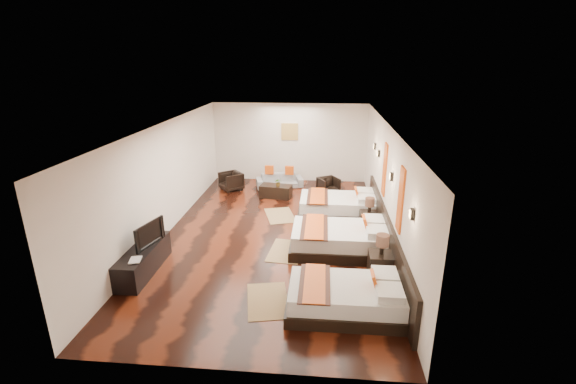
# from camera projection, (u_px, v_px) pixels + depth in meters

# --- Properties ---
(floor) EXTENTS (5.50, 9.50, 0.01)m
(floor) POSITION_uv_depth(u_px,v_px,m) (274.00, 233.00, 10.24)
(floor) COLOR black
(floor) RESTS_ON ground
(ceiling) EXTENTS (5.50, 9.50, 0.01)m
(ceiling) POSITION_uv_depth(u_px,v_px,m) (273.00, 125.00, 9.33)
(ceiling) COLOR white
(ceiling) RESTS_ON floor
(back_wall) EXTENTS (5.50, 0.01, 2.80)m
(back_wall) POSITION_uv_depth(u_px,v_px,m) (290.00, 143.00, 14.26)
(back_wall) COLOR silver
(back_wall) RESTS_ON floor
(left_wall) EXTENTS (0.01, 9.50, 2.80)m
(left_wall) POSITION_uv_depth(u_px,v_px,m) (166.00, 179.00, 10.02)
(left_wall) COLOR silver
(left_wall) RESTS_ON floor
(right_wall) EXTENTS (0.01, 9.50, 2.80)m
(right_wall) POSITION_uv_depth(u_px,v_px,m) (386.00, 185.00, 9.55)
(right_wall) COLOR silver
(right_wall) RESTS_ON floor
(headboard_panel) EXTENTS (0.08, 6.60, 0.90)m
(headboard_panel) POSITION_uv_depth(u_px,v_px,m) (386.00, 235.00, 9.11)
(headboard_panel) COLOR black
(headboard_panel) RESTS_ON floor
(bed_near) EXTENTS (2.08, 1.31, 0.79)m
(bed_near) POSITION_uv_depth(u_px,v_px,m) (346.00, 297.00, 7.05)
(bed_near) COLOR black
(bed_near) RESTS_ON floor
(bed_mid) EXTENTS (2.33, 1.47, 0.89)m
(bed_mid) POSITION_uv_depth(u_px,v_px,m) (342.00, 239.00, 9.23)
(bed_mid) COLOR black
(bed_mid) RESTS_ON floor
(bed_far) EXTENTS (2.22, 1.40, 0.85)m
(bed_far) POSITION_uv_depth(u_px,v_px,m) (339.00, 206.00, 11.33)
(bed_far) COLOR black
(bed_far) RESTS_ON floor
(nightstand_a) EXTENTS (0.49, 0.49, 0.97)m
(nightstand_a) POSITION_uv_depth(u_px,v_px,m) (381.00, 263.00, 8.09)
(nightstand_a) COLOR black
(nightstand_a) RESTS_ON floor
(nightstand_b) EXTENTS (0.46, 0.46, 0.90)m
(nightstand_b) POSITION_uv_depth(u_px,v_px,m) (369.00, 219.00, 10.34)
(nightstand_b) COLOR black
(nightstand_b) RESTS_ON floor
(jute_mat_near) EXTENTS (0.97, 1.32, 0.01)m
(jute_mat_near) POSITION_uv_depth(u_px,v_px,m) (268.00, 300.00, 7.41)
(jute_mat_near) COLOR #94754B
(jute_mat_near) RESTS_ON floor
(jute_mat_mid) EXTENTS (0.87, 1.27, 0.01)m
(jute_mat_mid) POSITION_uv_depth(u_px,v_px,m) (286.00, 251.00, 9.31)
(jute_mat_mid) COLOR #94754B
(jute_mat_mid) RESTS_ON floor
(jute_mat_far) EXTENTS (1.06, 1.37, 0.01)m
(jute_mat_far) POSITION_uv_depth(u_px,v_px,m) (280.00, 215.00, 11.39)
(jute_mat_far) COLOR #94754B
(jute_mat_far) RESTS_ON floor
(tv_console) EXTENTS (0.50, 1.80, 0.55)m
(tv_console) POSITION_uv_depth(u_px,v_px,m) (144.00, 260.00, 8.34)
(tv_console) COLOR black
(tv_console) RESTS_ON floor
(tv) EXTENTS (0.34, 0.90, 0.52)m
(tv) POSITION_uv_depth(u_px,v_px,m) (146.00, 233.00, 8.33)
(tv) COLOR black
(tv) RESTS_ON tv_console
(book) EXTENTS (0.28, 0.34, 0.03)m
(book) POSITION_uv_depth(u_px,v_px,m) (129.00, 260.00, 7.72)
(book) COLOR black
(book) RESTS_ON tv_console
(figurine) EXTENTS (0.33, 0.33, 0.31)m
(figurine) POSITION_uv_depth(u_px,v_px,m) (157.00, 225.00, 8.98)
(figurine) COLOR brown
(figurine) RESTS_ON tv_console
(sofa) EXTENTS (1.71, 1.02, 0.47)m
(sofa) POSITION_uv_depth(u_px,v_px,m) (279.00, 181.00, 13.82)
(sofa) COLOR gray
(sofa) RESTS_ON floor
(armchair_left) EXTENTS (0.95, 0.95, 0.62)m
(armchair_left) POSITION_uv_depth(u_px,v_px,m) (231.00, 181.00, 13.49)
(armchair_left) COLOR black
(armchair_left) RESTS_ON floor
(armchair_right) EXTENTS (0.83, 0.84, 0.56)m
(armchair_right) POSITION_uv_depth(u_px,v_px,m) (328.00, 186.00, 13.11)
(armchair_right) COLOR black
(armchair_right) RESTS_ON floor
(coffee_table) EXTENTS (1.06, 0.64, 0.40)m
(coffee_table) POSITION_uv_depth(u_px,v_px,m) (276.00, 191.00, 12.84)
(coffee_table) COLOR black
(coffee_table) RESTS_ON floor
(table_plant) EXTENTS (0.28, 0.26, 0.26)m
(table_plant) POSITION_uv_depth(u_px,v_px,m) (278.00, 182.00, 12.66)
(table_plant) COLOR #25581D
(table_plant) RESTS_ON coffee_table
(orange_panel_a) EXTENTS (0.04, 0.40, 1.30)m
(orange_panel_a) POSITION_uv_depth(u_px,v_px,m) (401.00, 200.00, 7.67)
(orange_panel_a) COLOR #D86014
(orange_panel_a) RESTS_ON right_wall
(orange_panel_b) EXTENTS (0.04, 0.40, 1.30)m
(orange_panel_b) POSITION_uv_depth(u_px,v_px,m) (385.00, 170.00, 9.74)
(orange_panel_b) COLOR #D86014
(orange_panel_b) RESTS_ON right_wall
(sconce_near) EXTENTS (0.07, 0.12, 0.18)m
(sconce_near) POSITION_uv_depth(u_px,v_px,m) (412.00, 214.00, 6.58)
(sconce_near) COLOR black
(sconce_near) RESTS_ON right_wall
(sconce_mid) EXTENTS (0.07, 0.12, 0.18)m
(sconce_mid) POSITION_uv_depth(u_px,v_px,m) (391.00, 176.00, 8.66)
(sconce_mid) COLOR black
(sconce_mid) RESTS_ON right_wall
(sconce_far) EXTENTS (0.07, 0.12, 0.18)m
(sconce_far) POSITION_uv_depth(u_px,v_px,m) (378.00, 153.00, 10.73)
(sconce_far) COLOR black
(sconce_far) RESTS_ON right_wall
(sconce_lounge) EXTENTS (0.07, 0.12, 0.18)m
(sconce_lounge) POSITION_uv_depth(u_px,v_px,m) (375.00, 146.00, 11.58)
(sconce_lounge) COLOR black
(sconce_lounge) RESTS_ON right_wall
(gold_artwork) EXTENTS (0.60, 0.04, 0.60)m
(gold_artwork) POSITION_uv_depth(u_px,v_px,m) (290.00, 132.00, 14.12)
(gold_artwork) COLOR #AD873F
(gold_artwork) RESTS_ON back_wall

